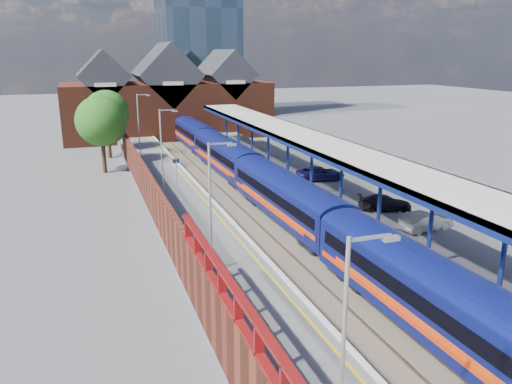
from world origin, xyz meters
The scene contains 23 objects.
ground centered at (0.00, 30.00, 0.00)m, with size 240.00×240.00×0.00m, color #5B5B5E.
ballast_bed centered at (0.00, 20.00, 0.03)m, with size 6.00×76.00×0.06m, color #473D33.
rails centered at (0.00, 20.00, 0.12)m, with size 4.51×76.00×0.14m.
left_platform centered at (-5.50, 20.00, 0.50)m, with size 5.00×76.00×1.00m, color #565659.
right_platform centered at (6.00, 20.00, 0.50)m, with size 6.00×76.00×1.00m, color #565659.
coping_left centered at (-3.15, 20.00, 1.02)m, with size 0.30×76.00×0.05m, color silver.
coping_right centered at (3.15, 20.00, 1.02)m, with size 0.30×76.00×0.05m, color silver.
yellow_line centered at (-3.75, 20.00, 1.01)m, with size 0.14×76.00×0.01m, color yellow.
train centered at (1.49, 22.97, 2.12)m, with size 3.05×65.94×3.45m.
canopy centered at (5.48, 21.95, 5.25)m, with size 4.50×52.00×4.48m.
lamp_post_a centered at (-6.36, -8.00, 4.99)m, with size 1.48×0.18×7.00m.
lamp_post_b centered at (-6.36, 6.00, 4.99)m, with size 1.48×0.18×7.00m.
lamp_post_c centered at (-6.36, 22.00, 4.99)m, with size 1.48×0.18×7.00m.
lamp_post_d centered at (-6.36, 38.00, 4.99)m, with size 1.48×0.18×7.00m.
platform_sign centered at (-5.00, 24.00, 2.69)m, with size 0.55×0.08×2.50m.
brick_wall centered at (-8.10, 13.54, 2.45)m, with size 0.35×50.00×3.86m.
station_building centered at (0.00, 58.00, 5.45)m, with size 30.00×12.12×13.78m.
glass_tower centered at (10.00, 80.00, 20.20)m, with size 14.20×14.20×40.30m.
tree_near centered at (-10.35, 35.91, 5.35)m, with size 5.20×5.20×8.10m.
tree_far centered at (-9.35, 43.91, 5.35)m, with size 5.20×5.20×8.10m.
parked_car_silver centered at (8.44, 7.62, 1.62)m, with size 1.30×3.74×1.23m, color #AFAFB4.
parked_car_dark centered at (8.36, 12.30, 1.56)m, with size 1.57×3.86×1.12m, color black.
parked_car_blue centered at (7.90, 22.04, 1.61)m, with size 2.03×4.40×1.22m, color navy.
Camera 1 is at (-12.37, -17.96, 12.31)m, focal length 35.00 mm.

